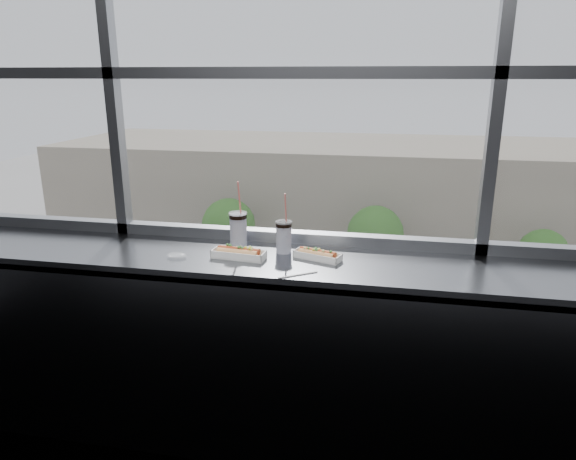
% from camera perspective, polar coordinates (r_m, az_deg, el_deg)
% --- Properties ---
extents(wall_back_lower, '(6.00, 0.00, 6.00)m').
position_cam_1_polar(wall_back_lower, '(3.07, 0.38, -11.09)').
color(wall_back_lower, black).
rests_on(wall_back_lower, ground).
extents(window_glass, '(6.00, 0.00, 6.00)m').
position_cam_1_polar(window_glass, '(2.76, 0.53, 23.32)').
color(window_glass, silver).
rests_on(window_glass, ground).
extents(window_mullions, '(6.00, 0.08, 2.40)m').
position_cam_1_polar(window_mullions, '(2.74, 0.45, 23.37)').
color(window_mullions, gray).
rests_on(window_mullions, ground).
extents(counter, '(6.00, 0.55, 0.06)m').
position_cam_1_polar(counter, '(2.61, -0.73, -3.74)').
color(counter, slate).
rests_on(counter, ground).
extents(counter_fascia, '(6.00, 0.04, 1.04)m').
position_cam_1_polar(counter_fascia, '(2.62, -1.87, -16.39)').
color(counter_fascia, slate).
rests_on(counter_fascia, ground).
extents(hotdog_tray_left, '(0.28, 0.12, 0.07)m').
position_cam_1_polar(hotdog_tray_left, '(2.60, -5.50, -2.56)').
color(hotdog_tray_left, white).
rests_on(hotdog_tray_left, counter).
extents(hotdog_tray_right, '(0.26, 0.15, 0.06)m').
position_cam_1_polar(hotdog_tray_right, '(2.58, 3.29, -2.72)').
color(hotdog_tray_right, white).
rests_on(hotdog_tray_right, counter).
extents(soda_cup_left, '(0.10, 0.10, 0.36)m').
position_cam_1_polar(soda_cup_left, '(2.75, -5.55, 0.23)').
color(soda_cup_left, white).
rests_on(soda_cup_left, counter).
extents(soda_cup_right, '(0.09, 0.09, 0.32)m').
position_cam_1_polar(soda_cup_right, '(2.66, -0.47, -0.58)').
color(soda_cup_right, white).
rests_on(soda_cup_right, counter).
extents(loose_straw, '(0.17, 0.12, 0.01)m').
position_cam_1_polar(loose_straw, '(2.38, 1.11, -5.00)').
color(loose_straw, white).
rests_on(loose_straw, counter).
extents(wrapper, '(0.10, 0.07, 0.02)m').
position_cam_1_polar(wrapper, '(2.66, -12.27, -2.76)').
color(wrapper, silver).
rests_on(wrapper, counter).
extents(plaza_ground, '(120.00, 120.00, 0.00)m').
position_cam_1_polar(plaza_ground, '(47.96, 10.06, 0.76)').
color(plaza_ground, '#A3A09E').
rests_on(plaza_ground, ground).
extents(street_asphalt, '(80.00, 10.00, 0.06)m').
position_cam_1_polar(street_asphalt, '(26.12, 8.74, -13.22)').
color(street_asphalt, black).
rests_on(street_asphalt, plaza_ground).
extents(far_sidewalk, '(80.00, 6.00, 0.04)m').
position_cam_1_polar(far_sidewalk, '(33.30, 9.39, -6.42)').
color(far_sidewalk, '#A3A09E').
rests_on(far_sidewalk, plaza_ground).
extents(far_building, '(50.00, 14.00, 8.00)m').
position_cam_1_polar(far_building, '(41.65, 10.15, 4.01)').
color(far_building, gray).
rests_on(far_building, plaza_ground).
extents(car_near_b, '(3.34, 6.95, 2.25)m').
position_cam_1_polar(car_near_b, '(23.93, -13.53, -13.33)').
color(car_near_b, black).
rests_on(car_near_b, street_asphalt).
extents(car_far_b, '(2.98, 6.35, 2.07)m').
position_cam_1_polar(car_far_b, '(29.29, 14.62, -7.81)').
color(car_far_b, brown).
rests_on(car_far_b, street_asphalt).
extents(car_far_a, '(3.19, 6.74, 2.19)m').
position_cam_1_polar(car_far_a, '(31.65, -12.67, -5.65)').
color(car_far_a, black).
rests_on(car_far_a, street_asphalt).
extents(car_near_c, '(3.13, 6.87, 2.25)m').
position_cam_1_polar(car_near_c, '(22.09, 8.57, -15.77)').
color(car_near_c, '#A21943').
rests_on(car_near_c, street_asphalt).
extents(pedestrian_b, '(0.93, 0.70, 2.10)m').
position_cam_1_polar(pedestrian_b, '(32.71, 10.00, -4.86)').
color(pedestrian_b, '#66605B').
rests_on(pedestrian_b, far_sidewalk).
extents(pedestrian_a, '(1.02, 0.76, 2.29)m').
position_cam_1_polar(pedestrian_a, '(33.10, -0.92, -4.15)').
color(pedestrian_a, '#66605B').
rests_on(pedestrian_a, far_sidewalk).
extents(tree_left, '(3.49, 3.49, 5.45)m').
position_cam_1_polar(tree_left, '(33.55, -6.62, 0.55)').
color(tree_left, '#47382B').
rests_on(tree_left, far_sidewalk).
extents(tree_center, '(3.47, 3.47, 5.42)m').
position_cam_1_polar(tree_center, '(32.06, 9.67, -0.40)').
color(tree_center, '#47382B').
rests_on(tree_center, far_sidewalk).
extents(tree_right, '(2.87, 2.87, 4.48)m').
position_cam_1_polar(tree_right, '(33.53, 26.47, -2.34)').
color(tree_right, '#47382B').
rests_on(tree_right, far_sidewalk).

